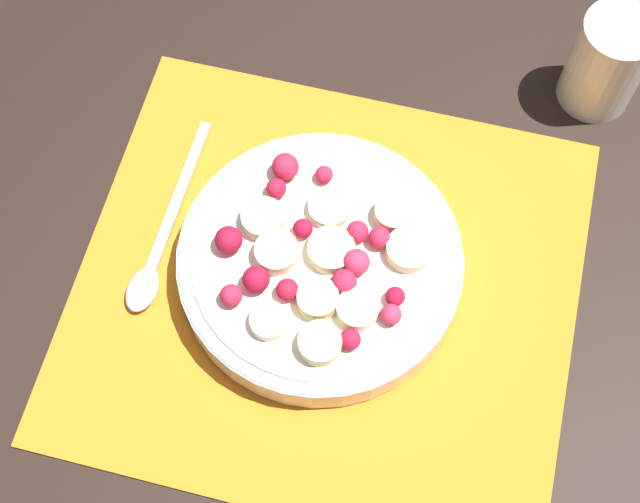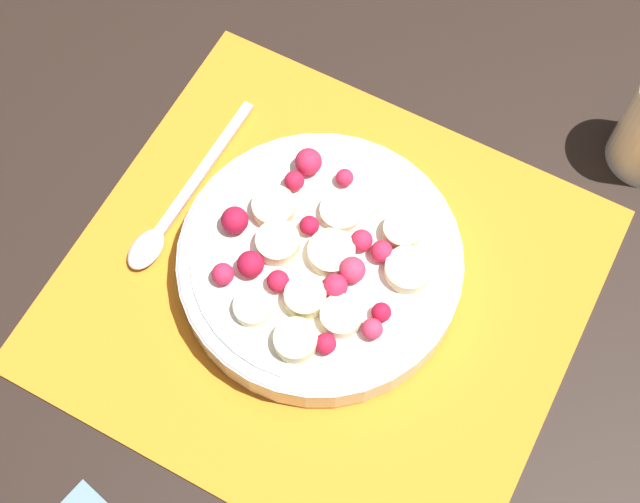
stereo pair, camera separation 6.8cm
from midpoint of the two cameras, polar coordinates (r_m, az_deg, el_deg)
name	(u,v)px [view 1 (the left image)]	position (r m, az deg, el deg)	size (l,w,h in m)	color
ground_plane	(327,287)	(0.72, -2.26, -2.59)	(3.00, 3.00, 0.00)	black
placemat	(327,286)	(0.71, -2.26, -2.51)	(0.40, 0.36, 0.01)	orange
fruit_bowl	(320,262)	(0.70, -2.78, -1.00)	(0.22, 0.22, 0.06)	silver
spoon	(158,250)	(0.74, -12.95, -0.20)	(0.03, 0.18, 0.01)	#B2B2B7
drinking_glass	(607,62)	(0.79, 15.58, 11.34)	(0.06, 0.06, 0.09)	white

